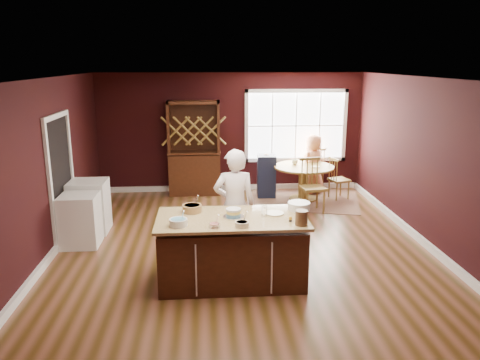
{
  "coord_description": "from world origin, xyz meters",
  "views": [
    {
      "loc": [
        -0.58,
        -7.11,
        2.96
      ],
      "look_at": [
        -0.02,
        0.31,
        1.05
      ],
      "focal_mm": 35.0,
      "sensor_mm": 36.0,
      "label": 1
    }
  ],
  "objects_px": {
    "washer": "(80,220)",
    "dryer": "(89,206)",
    "toddler": "(267,161)",
    "baker": "(235,206)",
    "layer_cake": "(233,213)",
    "high_chair": "(266,175)",
    "chair_north": "(313,169)",
    "hutch": "(194,148)",
    "dining_table": "(304,176)",
    "chair_east": "(339,178)",
    "chair_south": "(313,186)",
    "kitchen_island": "(232,251)",
    "seated_woman": "(314,164)"
  },
  "relations": [
    {
      "from": "seated_woman",
      "to": "dryer",
      "type": "height_order",
      "value": "seated_woman"
    },
    {
      "from": "dining_table",
      "to": "baker",
      "type": "xyz_separation_m",
      "value": [
        -1.69,
        -3.06,
        0.33
      ]
    },
    {
      "from": "chair_east",
      "to": "hutch",
      "type": "bearing_deg",
      "value": 60.74
    },
    {
      "from": "chair_north",
      "to": "hutch",
      "type": "distance_m",
      "value": 2.8
    },
    {
      "from": "washer",
      "to": "dryer",
      "type": "xyz_separation_m",
      "value": [
        0.0,
        0.64,
        0.03
      ]
    },
    {
      "from": "baker",
      "to": "layer_cake",
      "type": "relative_size",
      "value": 6.08
    },
    {
      "from": "seated_woman",
      "to": "hutch",
      "type": "relative_size",
      "value": 0.64
    },
    {
      "from": "toddler",
      "to": "dryer",
      "type": "relative_size",
      "value": 0.28
    },
    {
      "from": "chair_north",
      "to": "washer",
      "type": "height_order",
      "value": "chair_north"
    },
    {
      "from": "hutch",
      "to": "dryer",
      "type": "xyz_separation_m",
      "value": [
        -1.81,
        -2.3,
        -0.59
      ]
    },
    {
      "from": "hutch",
      "to": "dining_table",
      "type": "bearing_deg",
      "value": -15.32
    },
    {
      "from": "chair_south",
      "to": "seated_woman",
      "type": "xyz_separation_m",
      "value": [
        0.33,
        1.39,
        0.13
      ]
    },
    {
      "from": "chair_south",
      "to": "seated_woman",
      "type": "height_order",
      "value": "seated_woman"
    },
    {
      "from": "chair_north",
      "to": "kitchen_island",
      "type": "bearing_deg",
      "value": 27.36
    },
    {
      "from": "layer_cake",
      "to": "high_chair",
      "type": "distance_m",
      "value": 4.18
    },
    {
      "from": "chair_east",
      "to": "baker",
      "type": "bearing_deg",
      "value": 123.2
    },
    {
      "from": "layer_cake",
      "to": "chair_north",
      "type": "xyz_separation_m",
      "value": [
        2.14,
        4.52,
        -0.47
      ]
    },
    {
      "from": "layer_cake",
      "to": "chair_south",
      "type": "height_order",
      "value": "chair_south"
    },
    {
      "from": "dryer",
      "to": "high_chair",
      "type": "bearing_deg",
      "value": 29.8
    },
    {
      "from": "dining_table",
      "to": "toddler",
      "type": "relative_size",
      "value": 4.97
    },
    {
      "from": "chair_east",
      "to": "seated_woman",
      "type": "relative_size",
      "value": 0.7
    },
    {
      "from": "baker",
      "to": "high_chair",
      "type": "distance_m",
      "value": 3.5
    },
    {
      "from": "toddler",
      "to": "chair_east",
      "type": "bearing_deg",
      "value": -12.4
    },
    {
      "from": "seated_woman",
      "to": "kitchen_island",
      "type": "bearing_deg",
      "value": 29.32
    },
    {
      "from": "toddler",
      "to": "kitchen_island",
      "type": "bearing_deg",
      "value": -103.99
    },
    {
      "from": "seated_woman",
      "to": "dryer",
      "type": "distance_m",
      "value": 5.01
    },
    {
      "from": "dining_table",
      "to": "toddler",
      "type": "xyz_separation_m",
      "value": [
        -0.75,
        0.35,
        0.28
      ]
    },
    {
      "from": "chair_east",
      "to": "chair_south",
      "type": "distance_m",
      "value": 1.17
    },
    {
      "from": "chair_east",
      "to": "chair_south",
      "type": "height_order",
      "value": "chair_south"
    },
    {
      "from": "dining_table",
      "to": "hutch",
      "type": "distance_m",
      "value": 2.5
    },
    {
      "from": "dryer",
      "to": "kitchen_island",
      "type": "bearing_deg",
      "value": -41.41
    },
    {
      "from": "dining_table",
      "to": "dryer",
      "type": "relative_size",
      "value": 1.4
    },
    {
      "from": "baker",
      "to": "layer_cake",
      "type": "xyz_separation_m",
      "value": [
        -0.06,
        -0.68,
        0.12
      ]
    },
    {
      "from": "hutch",
      "to": "washer",
      "type": "height_order",
      "value": "hutch"
    },
    {
      "from": "chair_north",
      "to": "toddler",
      "type": "relative_size",
      "value": 3.9
    },
    {
      "from": "toddler",
      "to": "chair_north",
      "type": "bearing_deg",
      "value": 20.26
    },
    {
      "from": "baker",
      "to": "toddler",
      "type": "bearing_deg",
      "value": -105.96
    },
    {
      "from": "kitchen_island",
      "to": "chair_north",
      "type": "height_order",
      "value": "chair_north"
    },
    {
      "from": "kitchen_island",
      "to": "hutch",
      "type": "xyz_separation_m",
      "value": [
        -0.59,
        4.41,
        0.61
      ]
    },
    {
      "from": "dining_table",
      "to": "chair_south",
      "type": "distance_m",
      "value": 0.86
    },
    {
      "from": "kitchen_island",
      "to": "dryer",
      "type": "xyz_separation_m",
      "value": [
        -2.39,
        2.11,
        0.02
      ]
    },
    {
      "from": "seated_woman",
      "to": "high_chair",
      "type": "xyz_separation_m",
      "value": [
        -1.11,
        -0.25,
        -0.18
      ]
    },
    {
      "from": "layer_cake",
      "to": "chair_east",
      "type": "distance_m",
      "value": 4.57
    },
    {
      "from": "toddler",
      "to": "dryer",
      "type": "bearing_deg",
      "value": -149.61
    },
    {
      "from": "baker",
      "to": "chair_south",
      "type": "xyz_separation_m",
      "value": [
        1.7,
        2.21,
        -0.31
      ]
    },
    {
      "from": "dining_table",
      "to": "chair_east",
      "type": "xyz_separation_m",
      "value": [
        0.79,
        0.01,
        -0.06
      ]
    },
    {
      "from": "layer_cake",
      "to": "high_chair",
      "type": "bearing_deg",
      "value": 76.42
    },
    {
      "from": "seated_woman",
      "to": "toddler",
      "type": "distance_m",
      "value": 1.11
    },
    {
      "from": "seated_woman",
      "to": "baker",
      "type": "bearing_deg",
      "value": 26.07
    },
    {
      "from": "toddler",
      "to": "hutch",
      "type": "relative_size",
      "value": 0.12
    }
  ]
}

